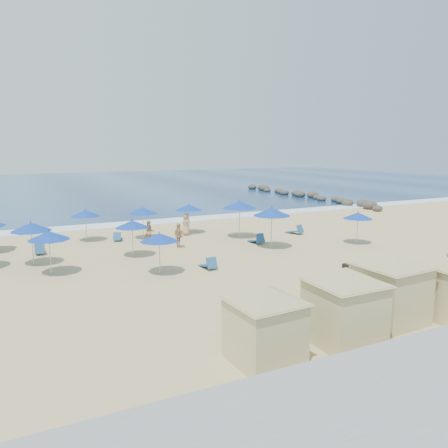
{
  "coord_description": "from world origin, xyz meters",
  "views": [
    {
      "loc": [
        -9.56,
        -19.96,
        6.31
      ],
      "look_at": [
        1.79,
        3.0,
        1.81
      ],
      "focal_mm": 35.0,
      "sensor_mm": 36.0,
      "label": 1
    }
  ],
  "objects_px": {
    "cabana_2": "(391,278)",
    "umbrella_4": "(85,213)",
    "umbrella_9": "(189,207)",
    "umbrella_12": "(49,235)",
    "trash_bin": "(354,273)",
    "umbrella_10": "(239,205)",
    "beachgoer_2": "(179,235)",
    "cabana_0": "(265,314)",
    "umbrella_3": "(31,227)",
    "umbrella_6": "(159,237)",
    "umbrella_7": "(143,211)",
    "cabana_1": "(345,296)",
    "umbrella_5": "(132,224)",
    "umbrella_8": "(272,212)",
    "beachgoer_3": "(186,224)",
    "beachgoer_1": "(149,232)",
    "umbrella_11": "(358,216)",
    "rock_jetty": "(304,195)"
  },
  "relations": [
    {
      "from": "umbrella_12",
      "to": "beachgoer_1",
      "type": "relative_size",
      "value": 1.46
    },
    {
      "from": "umbrella_8",
      "to": "umbrella_10",
      "type": "xyz_separation_m",
      "value": [
        -0.29,
        3.73,
        0.03
      ]
    },
    {
      "from": "umbrella_7",
      "to": "beachgoer_1",
      "type": "xyz_separation_m",
      "value": [
        -0.09,
        -1.82,
        -1.21
      ]
    },
    {
      "from": "umbrella_7",
      "to": "umbrella_5",
      "type": "bearing_deg",
      "value": -112.7
    },
    {
      "from": "umbrella_8",
      "to": "umbrella_12",
      "type": "bearing_deg",
      "value": -179.51
    },
    {
      "from": "cabana_1",
      "to": "beachgoer_2",
      "type": "xyz_separation_m",
      "value": [
        0.01,
        15.32,
        -0.81
      ]
    },
    {
      "from": "umbrella_5",
      "to": "cabana_2",
      "type": "bearing_deg",
      "value": -66.6
    },
    {
      "from": "umbrella_4",
      "to": "umbrella_12",
      "type": "height_order",
      "value": "umbrella_12"
    },
    {
      "from": "beachgoer_2",
      "to": "umbrella_4",
      "type": "bearing_deg",
      "value": 37.69
    },
    {
      "from": "umbrella_3",
      "to": "beachgoer_3",
      "type": "relative_size",
      "value": 1.51
    },
    {
      "from": "umbrella_4",
      "to": "umbrella_9",
      "type": "relative_size",
      "value": 0.99
    },
    {
      "from": "rock_jetty",
      "to": "umbrella_9",
      "type": "height_order",
      "value": "umbrella_9"
    },
    {
      "from": "cabana_2",
      "to": "umbrella_4",
      "type": "bearing_deg",
      "value": 111.61
    },
    {
      "from": "trash_bin",
      "to": "umbrella_11",
      "type": "height_order",
      "value": "umbrella_11"
    },
    {
      "from": "umbrella_6",
      "to": "cabana_2",
      "type": "bearing_deg",
      "value": -59.42
    },
    {
      "from": "umbrella_7",
      "to": "umbrella_9",
      "type": "relative_size",
      "value": 1.02
    },
    {
      "from": "cabana_2",
      "to": "umbrella_3",
      "type": "relative_size",
      "value": 1.9
    },
    {
      "from": "umbrella_4",
      "to": "beachgoer_2",
      "type": "distance_m",
      "value": 6.86
    },
    {
      "from": "rock_jetty",
      "to": "umbrella_12",
      "type": "relative_size",
      "value": 11.44
    },
    {
      "from": "cabana_1",
      "to": "cabana_2",
      "type": "relative_size",
      "value": 0.97
    },
    {
      "from": "umbrella_9",
      "to": "beachgoer_2",
      "type": "bearing_deg",
      "value": -119.53
    },
    {
      "from": "cabana_2",
      "to": "beachgoer_2",
      "type": "bearing_deg",
      "value": 100.34
    },
    {
      "from": "umbrella_5",
      "to": "cabana_0",
      "type": "bearing_deg",
      "value": -89.05
    },
    {
      "from": "cabana_1",
      "to": "umbrella_3",
      "type": "xyz_separation_m",
      "value": [
        -8.56,
        14.88,
        0.5
      ]
    },
    {
      "from": "cabana_0",
      "to": "umbrella_3",
      "type": "xyz_separation_m",
      "value": [
        -5.57,
        14.83,
        0.63
      ]
    },
    {
      "from": "cabana_2",
      "to": "umbrella_11",
      "type": "height_order",
      "value": "cabana_2"
    },
    {
      "from": "umbrella_3",
      "to": "umbrella_7",
      "type": "distance_m",
      "value": 8.35
    },
    {
      "from": "umbrella_12",
      "to": "umbrella_4",
      "type": "bearing_deg",
      "value": 68.63
    },
    {
      "from": "cabana_2",
      "to": "cabana_0",
      "type": "bearing_deg",
      "value": -174.35
    },
    {
      "from": "cabana_0",
      "to": "umbrella_11",
      "type": "height_order",
      "value": "cabana_0"
    },
    {
      "from": "cabana_2",
      "to": "umbrella_9",
      "type": "distance_m",
      "value": 18.81
    },
    {
      "from": "umbrella_5",
      "to": "umbrella_3",
      "type": "bearing_deg",
      "value": 173.66
    },
    {
      "from": "umbrella_10",
      "to": "trash_bin",
      "type": "bearing_deg",
      "value": -89.37
    },
    {
      "from": "umbrella_4",
      "to": "trash_bin",
      "type": "bearing_deg",
      "value": -56.23
    },
    {
      "from": "umbrella_4",
      "to": "umbrella_7",
      "type": "relative_size",
      "value": 0.97
    },
    {
      "from": "trash_bin",
      "to": "umbrella_4",
      "type": "xyz_separation_m",
      "value": [
        -10.0,
        14.95,
        1.53
      ]
    },
    {
      "from": "trash_bin",
      "to": "cabana_2",
      "type": "xyz_separation_m",
      "value": [
        -2.35,
        -4.36,
        1.25
      ]
    },
    {
      "from": "trash_bin",
      "to": "cabana_1",
      "type": "distance_m",
      "value": 7.17
    },
    {
      "from": "umbrella_10",
      "to": "umbrella_12",
      "type": "height_order",
      "value": "umbrella_10"
    },
    {
      "from": "umbrella_3",
      "to": "umbrella_8",
      "type": "height_order",
      "value": "umbrella_8"
    },
    {
      "from": "umbrella_8",
      "to": "umbrella_10",
      "type": "distance_m",
      "value": 3.74
    },
    {
      "from": "umbrella_3",
      "to": "beachgoer_3",
      "type": "height_order",
      "value": "umbrella_3"
    },
    {
      "from": "umbrella_4",
      "to": "umbrella_10",
      "type": "xyz_separation_m",
      "value": [
        9.87,
        -3.61,
        0.43
      ]
    },
    {
      "from": "cabana_1",
      "to": "umbrella_3",
      "type": "height_order",
      "value": "cabana_1"
    },
    {
      "from": "umbrella_3",
      "to": "umbrella_12",
      "type": "distance_m",
      "value": 2.51
    },
    {
      "from": "umbrella_9",
      "to": "umbrella_12",
      "type": "xyz_separation_m",
      "value": [
        -10.19,
        -6.94,
        0.06
      ]
    },
    {
      "from": "umbrella_9",
      "to": "umbrella_12",
      "type": "height_order",
      "value": "umbrella_12"
    },
    {
      "from": "umbrella_9",
      "to": "umbrella_8",
      "type": "bearing_deg",
      "value": -67.11
    },
    {
      "from": "umbrella_5",
      "to": "beachgoer_2",
      "type": "relative_size",
      "value": 1.42
    },
    {
      "from": "rock_jetty",
      "to": "beachgoer_2",
      "type": "xyz_separation_m",
      "value": [
        -24.11,
        -19.22,
        0.43
      ]
    }
  ]
}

